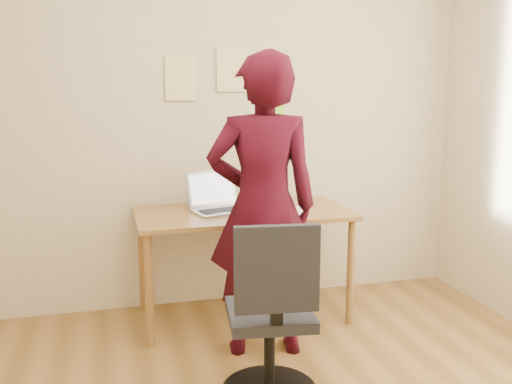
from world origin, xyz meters
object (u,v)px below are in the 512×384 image
object	(u,v)px
person	(263,207)
phone	(276,214)
office_chair	(272,325)
desk	(243,224)
laptop	(218,203)

from	to	relation	value
person	phone	bearing A→B (deg)	-109.58
office_chair	person	xyz separation A→B (m)	(0.11, 0.55, 0.47)
phone	person	distance (m)	0.41
desk	laptop	size ratio (longest dim) A/B	3.35
laptop	office_chair	xyz separation A→B (m)	(0.04, -1.10, -0.39)
desk	person	world-z (taller)	person
desk	phone	world-z (taller)	phone
office_chair	phone	bearing A→B (deg)	79.00
desk	phone	size ratio (longest dim) A/B	11.43
phone	office_chair	world-z (taller)	office_chair
desk	phone	bearing A→B (deg)	-42.56
office_chair	person	bearing A→B (deg)	86.02
desk	office_chair	bearing A→B (deg)	-96.15
desk	person	distance (m)	0.55
desk	laptop	xyz separation A→B (m)	(-0.16, 0.05, 0.14)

